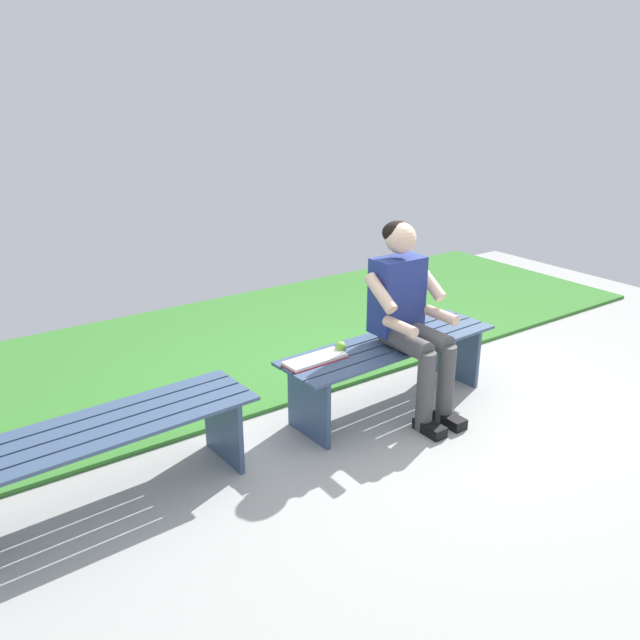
{
  "coord_description": "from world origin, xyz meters",
  "views": [
    {
      "loc": [
        2.62,
        2.93,
        2.07
      ],
      "look_at": [
        0.68,
        0.15,
        0.81
      ],
      "focal_mm": 35.59,
      "sensor_mm": 36.0,
      "label": 1
    }
  ],
  "objects_px": {
    "bench_near": "(390,358)",
    "person_seated": "(409,312)",
    "apple": "(341,347)",
    "book_open": "(315,360)",
    "bench_far": "(99,447)"
  },
  "relations": [
    {
      "from": "person_seated",
      "to": "book_open",
      "type": "distance_m",
      "value": 0.69
    },
    {
      "from": "bench_near",
      "to": "book_open",
      "type": "relative_size",
      "value": 3.89
    },
    {
      "from": "bench_near",
      "to": "person_seated",
      "type": "xyz_separation_m",
      "value": [
        -0.05,
        0.1,
        0.35
      ]
    },
    {
      "from": "book_open",
      "to": "person_seated",
      "type": "bearing_deg",
      "value": 164.96
    },
    {
      "from": "bench_near",
      "to": "bench_far",
      "type": "relative_size",
      "value": 0.97
    },
    {
      "from": "person_seated",
      "to": "apple",
      "type": "distance_m",
      "value": 0.5
    },
    {
      "from": "person_seated",
      "to": "apple",
      "type": "height_order",
      "value": "person_seated"
    },
    {
      "from": "apple",
      "to": "book_open",
      "type": "height_order",
      "value": "apple"
    },
    {
      "from": "bench_far",
      "to": "person_seated",
      "type": "xyz_separation_m",
      "value": [
        -2.0,
        0.1,
        0.35
      ]
    },
    {
      "from": "bench_far",
      "to": "book_open",
      "type": "distance_m",
      "value": 1.36
    },
    {
      "from": "apple",
      "to": "book_open",
      "type": "distance_m",
      "value": 0.22
    },
    {
      "from": "apple",
      "to": "bench_far",
      "type": "bearing_deg",
      "value": 2.24
    },
    {
      "from": "bench_far",
      "to": "book_open",
      "type": "height_order",
      "value": "book_open"
    },
    {
      "from": "bench_near",
      "to": "person_seated",
      "type": "bearing_deg",
      "value": 118.01
    },
    {
      "from": "bench_near",
      "to": "apple",
      "type": "relative_size",
      "value": 22.38
    }
  ]
}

